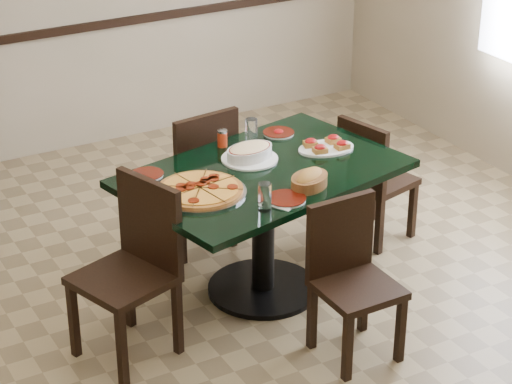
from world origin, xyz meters
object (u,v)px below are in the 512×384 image
bread_basket (309,180)px  chair_far (197,173)px  main_table (263,201)px  pepperoni_pizza (200,190)px  chair_left (135,260)px  lasagna_casserole (250,152)px  chair_right (371,175)px  bruschetta_platter (326,146)px  chair_near (350,271)px

bread_basket → chair_far: bearing=74.2°
main_table → bread_basket: bearing=-82.6°
pepperoni_pizza → main_table: bearing=11.4°
chair_far → chair_left: (-0.73, -0.78, 0.01)m
pepperoni_pizza → lasagna_casserole: 0.48m
chair_right → bruschetta_platter: 0.56m
bread_basket → bruschetta_platter: 0.49m
chair_far → chair_left: 1.07m
chair_far → bread_basket: (0.19, -0.91, 0.29)m
main_table → chair_right: (0.86, 0.20, -0.13)m
bread_basket → bruschetta_platter: (0.33, 0.36, -0.02)m
lasagna_casserole → chair_near: bearing=-93.0°
chair_right → chair_near: bearing=125.8°
pepperoni_pizza → chair_near: bearing=-48.7°
pepperoni_pizza → lasagna_casserole: lasagna_casserole is taller
main_table → chair_right: chair_right is taller
main_table → bread_basket: size_ratio=5.57×
chair_right → bread_basket: 0.97m
chair_right → lasagna_casserole: size_ratio=2.57×
bread_basket → pepperoni_pizza: bearing=130.4°
lasagna_casserole → chair_far: bearing=90.9°
chair_near → lasagna_casserole: 0.91m
chair_far → bruschetta_platter: 0.81m
chair_far → lasagna_casserole: bearing=94.3°
bruschetta_platter → chair_left: bearing=-161.5°
chair_left → bruschetta_platter: size_ratio=2.61×
chair_left → lasagna_casserole: bearing=92.4°
bruschetta_platter → chair_far: bearing=142.0°
chair_near → pepperoni_pizza: bearing=131.1°
chair_left → bread_basket: chair_left is taller
chair_right → bruschetta_platter: size_ratio=2.27×
chair_near → bruschetta_platter: 0.88m
chair_near → bread_basket: bread_basket is taller
chair_near → chair_right: (0.76, 0.88, -0.01)m
chair_right → pepperoni_pizza: 1.35m
pepperoni_pizza → bruschetta_platter: bruschetta_platter is taller
pepperoni_pizza → bread_basket: bread_basket is taller
bread_basket → lasagna_casserole: bearing=75.2°
main_table → chair_far: chair_far is taller
chair_left → bread_basket: 0.97m
bruschetta_platter → chair_right: bearing=26.8°
bruschetta_platter → pepperoni_pizza: bearing=-161.8°
bread_basket → bruschetta_platter: bread_basket is taller
chair_near → lasagna_casserole: lasagna_casserole is taller
chair_left → pepperoni_pizza: size_ratio=1.92×
main_table → bruschetta_platter: 0.49m
main_table → pepperoni_pizza: size_ratio=3.40×
main_table → pepperoni_pizza: (-0.42, -0.08, 0.20)m
chair_right → pepperoni_pizza: size_ratio=1.67×
lasagna_casserole → bruschetta_platter: bearing=-21.5°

